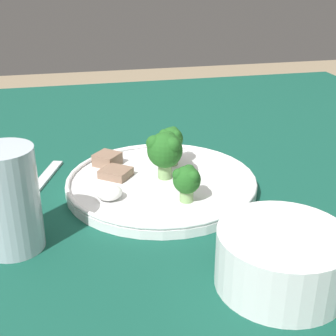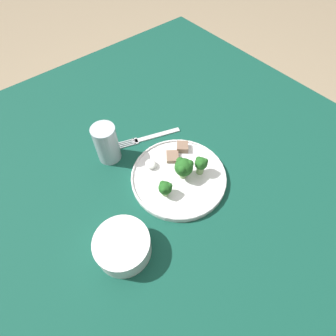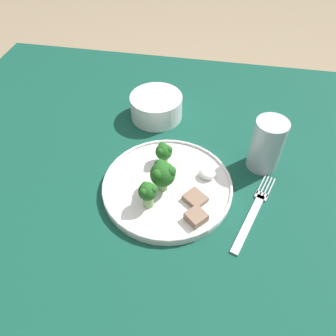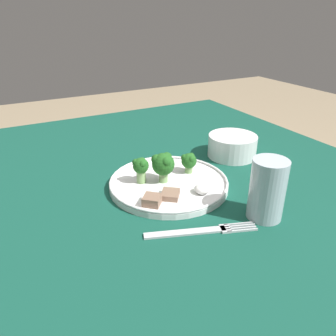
{
  "view_description": "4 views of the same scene",
  "coord_description": "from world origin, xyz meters",
  "px_view_note": "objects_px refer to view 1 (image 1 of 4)",
  "views": [
    {
      "loc": [
        0.07,
        0.62,
        1.01
      ],
      "look_at": [
        -0.06,
        0.03,
        0.74
      ],
      "focal_mm": 50.0,
      "sensor_mm": 36.0,
      "label": 1
    },
    {
      "loc": [
        -0.33,
        0.32,
        1.33
      ],
      "look_at": [
        -0.02,
        0.07,
        0.76
      ],
      "focal_mm": 28.0,
      "sensor_mm": 36.0,
      "label": 2
    },
    {
      "loc": [
        0.03,
        -0.37,
        1.23
      ],
      "look_at": [
        -0.05,
        0.07,
        0.75
      ],
      "focal_mm": 35.0,
      "sensor_mm": 36.0,
      "label": 3
    },
    {
      "loc": [
        0.52,
        -0.25,
        1.07
      ],
      "look_at": [
        -0.06,
        0.05,
        0.75
      ],
      "focal_mm": 35.0,
      "sensor_mm": 36.0,
      "label": 4
    }
  ],
  "objects_px": {
    "cream_bowl": "(281,260)",
    "dinner_plate": "(161,183)",
    "fork": "(34,191)",
    "drinking_glass": "(9,205)"
  },
  "relations": [
    {
      "from": "fork",
      "to": "cream_bowl",
      "type": "bearing_deg",
      "value": 133.21
    },
    {
      "from": "dinner_plate",
      "to": "fork",
      "type": "relative_size",
      "value": 1.33
    },
    {
      "from": "dinner_plate",
      "to": "fork",
      "type": "bearing_deg",
      "value": -9.64
    },
    {
      "from": "dinner_plate",
      "to": "drinking_glass",
      "type": "xyz_separation_m",
      "value": [
        0.19,
        0.1,
        0.04
      ]
    },
    {
      "from": "fork",
      "to": "dinner_plate",
      "type": "bearing_deg",
      "value": 170.36
    },
    {
      "from": "cream_bowl",
      "to": "dinner_plate",
      "type": "bearing_deg",
      "value": -73.02
    },
    {
      "from": "dinner_plate",
      "to": "cream_bowl",
      "type": "relative_size",
      "value": 2.06
    },
    {
      "from": "cream_bowl",
      "to": "drinking_glass",
      "type": "xyz_separation_m",
      "value": [
        0.26,
        -0.12,
        0.02
      ]
    },
    {
      "from": "cream_bowl",
      "to": "drinking_glass",
      "type": "bearing_deg",
      "value": -25.85
    },
    {
      "from": "fork",
      "to": "cream_bowl",
      "type": "relative_size",
      "value": 1.55
    }
  ]
}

